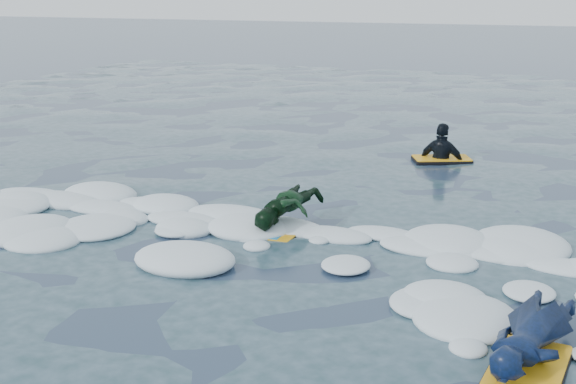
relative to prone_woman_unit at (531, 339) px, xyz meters
The scene contains 5 objects.
ground 3.12m from the prone_woman_unit, 162.23° to the left, with size 120.00×120.00×0.00m, color #1B2942.
foam_band 3.57m from the prone_woman_unit, 146.19° to the left, with size 12.00×3.10×0.30m, color white, non-canonical shape.
prone_woman_unit is the anchor object (origin of this frame).
prone_child_unit 4.07m from the prone_woman_unit, 142.13° to the left, with size 0.83×1.40×0.52m.
waiting_rider_unit 7.47m from the prone_woman_unit, 105.69° to the left, with size 1.19×0.95×1.57m.
Camera 1 is at (3.08, -6.88, 3.09)m, focal length 45.00 mm.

